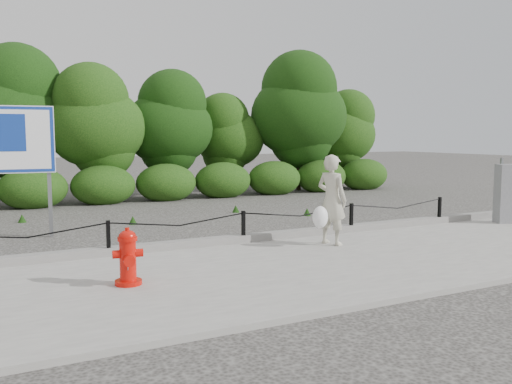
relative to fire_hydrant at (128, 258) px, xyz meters
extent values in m
plane|color=#2D2B28|center=(2.64, 1.88, -0.45)|extent=(90.00, 90.00, 0.00)
cube|color=gray|center=(2.64, -0.12, -0.41)|extent=(14.00, 4.00, 0.08)
cube|color=slate|center=(2.64, 1.93, -0.30)|extent=(14.00, 0.22, 0.14)
cube|color=black|center=(0.14, 1.88, -0.07)|extent=(0.06, 0.06, 0.60)
cube|color=black|center=(2.64, 1.88, -0.07)|extent=(0.06, 0.06, 0.60)
cube|color=black|center=(5.14, 1.88, -0.07)|extent=(0.06, 0.06, 0.60)
cube|color=black|center=(7.64, 1.88, -0.07)|extent=(0.06, 0.06, 0.60)
cylinder|color=black|center=(-1.11, 1.88, 0.15)|extent=(2.50, 0.02, 0.02)
cylinder|color=black|center=(1.39, 1.88, 0.15)|extent=(2.50, 0.02, 0.02)
cylinder|color=black|center=(3.89, 1.88, 0.15)|extent=(2.50, 0.02, 0.02)
cylinder|color=black|center=(6.39, 1.88, 0.15)|extent=(2.50, 0.02, 0.02)
cylinder|color=black|center=(-0.86, 11.28, 0.74)|extent=(0.18, 0.18, 2.39)
ellipsoid|color=#224E12|center=(-0.86, 11.28, 2.41)|extent=(3.53, 3.06, 3.82)
cylinder|color=black|center=(1.64, 10.48, 0.61)|extent=(0.18, 0.18, 2.12)
ellipsoid|color=#224E12|center=(1.64, 10.48, 2.09)|extent=(3.13, 2.71, 3.39)
cylinder|color=black|center=(4.14, 10.88, 0.60)|extent=(0.18, 0.18, 2.11)
ellipsoid|color=#224E12|center=(4.14, 10.88, 2.08)|extent=(3.12, 2.70, 3.37)
cylinder|color=black|center=(6.64, 11.28, 0.43)|extent=(0.18, 0.18, 1.77)
ellipsoid|color=#224E12|center=(6.64, 11.28, 1.67)|extent=(2.62, 2.26, 2.83)
cylinder|color=black|center=(9.14, 10.48, 0.83)|extent=(0.18, 0.18, 2.55)
ellipsoid|color=#224E12|center=(9.14, 10.48, 2.61)|extent=(3.78, 3.27, 4.08)
cylinder|color=black|center=(11.44, 10.88, 0.51)|extent=(0.18, 0.18, 1.92)
ellipsoid|color=#224E12|center=(11.44, 10.88, 1.85)|extent=(2.83, 2.45, 3.06)
cylinder|color=red|center=(0.00, 0.01, -0.34)|extent=(0.41, 0.41, 0.06)
cylinder|color=red|center=(0.00, 0.01, -0.04)|extent=(0.25, 0.25, 0.55)
cylinder|color=red|center=(0.00, 0.01, 0.26)|extent=(0.30, 0.30, 0.05)
ellipsoid|color=red|center=(0.00, 0.01, 0.29)|extent=(0.26, 0.26, 0.17)
cylinder|color=red|center=(0.00, 0.01, 0.38)|extent=(0.07, 0.07, 0.05)
cylinder|color=red|center=(-0.15, 0.03, 0.05)|extent=(0.12, 0.12, 0.11)
cylinder|color=red|center=(0.15, -0.01, 0.05)|extent=(0.12, 0.12, 0.11)
cylinder|color=red|center=(-0.02, -0.15, -0.01)|extent=(0.17, 0.14, 0.15)
cylinder|color=slate|center=(-0.03, -0.12, -0.09)|extent=(0.01, 0.05, 0.12)
imported|color=#B7B39C|center=(4.02, 1.01, 0.46)|extent=(0.59, 0.71, 1.66)
ellipsoid|color=white|center=(3.67, 0.86, 0.18)|extent=(0.30, 0.23, 0.40)
cube|color=gray|center=(9.04, 1.20, 0.30)|extent=(0.58, 0.44, 1.35)
cube|color=slate|center=(9.04, 1.39, 0.37)|extent=(0.07, 0.07, 1.49)
cube|color=slate|center=(-0.46, 4.57, 0.88)|extent=(0.09, 0.09, 2.67)
cube|color=white|center=(-1.16, 4.59, 1.55)|extent=(1.67, 0.23, 1.34)
cube|color=navy|center=(-1.17, 4.56, 1.55)|extent=(1.63, 0.18, 1.30)
camera|label=1|loc=(-1.72, -7.14, 1.64)|focal=38.00mm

